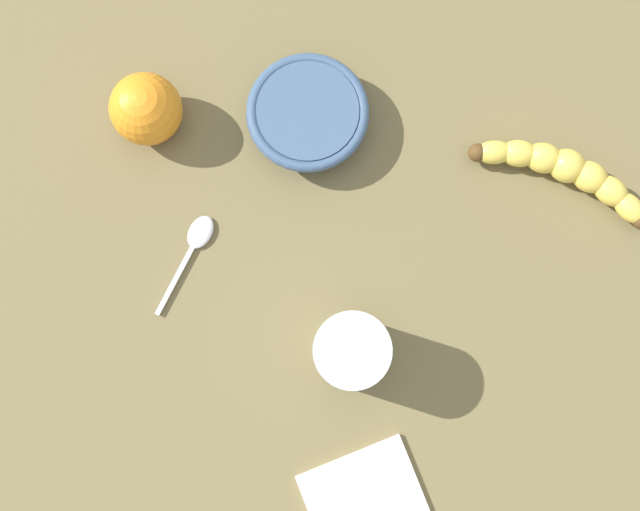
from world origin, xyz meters
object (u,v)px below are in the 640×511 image
object	(u,v)px
banana	(565,172)
orange_fruit	(146,109)
smoothie_glass	(350,351)
ceramic_bowl	(308,115)
teaspoon	(197,238)

from	to	relation	value
banana	orange_fruit	bearing A→B (deg)	15.14
smoothie_glass	orange_fruit	size ratio (longest dim) A/B	1.25
ceramic_bowl	teaspoon	size ratio (longest dim) A/B	1.11
smoothie_glass	orange_fruit	world-z (taller)	smoothie_glass
ceramic_bowl	teaspoon	xyz separation A→B (cm)	(0.20, 16.71, -1.90)
ceramic_bowl	orange_fruit	size ratio (longest dim) A/B	1.71
smoothie_glass	teaspoon	bearing A→B (deg)	5.06
smoothie_glass	orange_fruit	bearing A→B (deg)	-8.08
orange_fruit	ceramic_bowl	bearing A→B (deg)	-138.91
smoothie_glass	banana	bearing A→B (deg)	-98.88
ceramic_bowl	banana	bearing A→B (deg)	-150.77
ceramic_bowl	orange_fruit	xyz separation A→B (cm)	(12.17, 10.61, 1.34)
banana	orange_fruit	size ratio (longest dim) A/B	2.57
smoothie_glass	ceramic_bowl	size ratio (longest dim) A/B	0.73
banana	ceramic_bowl	size ratio (longest dim) A/B	1.50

